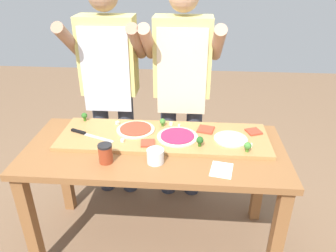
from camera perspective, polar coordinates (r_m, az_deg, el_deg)
The scene contains 24 objects.
ground_plane at distance 2.46m, azimuth -2.00°, elevation -19.30°, with size 8.00×8.00×0.00m, color brown.
prep_table at distance 2.03m, azimuth -2.30°, elevation -6.55°, with size 1.58×0.70×0.77m.
cutting_board at distance 2.06m, azimuth -0.78°, elevation -1.91°, with size 1.32×0.42×0.02m, color #B27F47.
chefs_knife at distance 2.12m, azimuth -14.26°, elevation -1.36°, with size 0.31×0.14×0.02m.
pizza_whole_beet_magenta at distance 2.03m, azimuth 1.67°, elevation -1.87°, with size 0.26×0.26×0.02m.
pizza_whole_white_garlic at distance 2.04m, azimuth 10.99°, elevation -2.22°, with size 0.21×0.21×0.02m.
pizza_whole_tomato_red at distance 2.12m, azimuth -5.73°, elevation -0.59°, with size 0.25×0.25×0.02m.
pizza_slice_far_right at distance 2.16m, azimuth 14.85°, elevation -0.96°, with size 0.09×0.09×0.01m, color #BC3D28.
pizza_slice_near_right at distance 2.13m, azimuth 6.66°, elevation -0.62°, with size 0.10×0.10×0.01m, color #BC3D28.
pizza_slice_far_left at distance 1.96m, azimuth -3.57°, elevation -2.98°, with size 0.08×0.08×0.01m, color #BC3D28.
broccoli_floret_center_right at distance 2.15m, azimuth -0.96°, elevation 0.76°, with size 0.04×0.04×0.06m.
broccoli_floret_front_mid at distance 1.93m, azimuth 5.64°, elevation -2.62°, with size 0.04×0.04×0.06m.
broccoli_floret_back_right at distance 1.92m, azimuth 13.86°, elevation -3.47°, with size 0.04×0.04×0.06m.
broccoli_floret_back_mid at distance 2.30m, azimuth -14.53°, elevation 1.72°, with size 0.04×0.04×0.06m.
cheese_crumble_a at distance 2.16m, azimuth 1.97°, elevation 0.12°, with size 0.01×0.01×0.01m, color white.
cheese_crumble_b at distance 2.21m, azimuth -8.90°, elevation 0.55°, with size 0.02×0.02×0.02m, color silver.
cheese_crumble_c at distance 2.18m, azimuth 0.53°, elevation 0.40°, with size 0.02×0.02×0.02m, color white.
cheese_crumble_d at distance 2.00m, azimuth -8.03°, elevation -2.53°, with size 0.02×0.02×0.02m, color white.
cheese_crumble_e at distance 1.99m, azimuth 14.32°, elevation -3.30°, with size 0.02×0.02×0.02m, color silver.
flour_cup at distance 1.82m, azimuth -2.23°, elevation -5.45°, with size 0.10×0.10×0.08m.
sauce_jar at distance 1.84m, azimuth -10.97°, elevation -4.78°, with size 0.08×0.08×0.11m.
recipe_note at distance 1.79m, azimuth 9.41°, elevation -7.61°, with size 0.12×0.15×0.00m, color white.
cook_left at distance 2.44m, azimuth -10.22°, elevation 8.07°, with size 0.54×0.39×1.67m.
cook_right at distance 2.36m, azimuth 2.49°, elevation 7.87°, with size 0.54×0.39×1.67m.
Camera 1 is at (0.21, -1.68, 1.78)m, focal length 34.58 mm.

